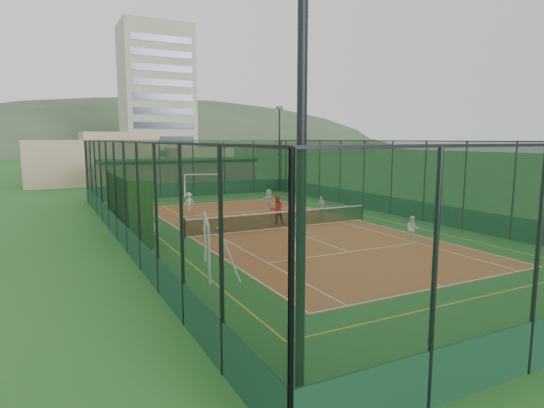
{
  "coord_description": "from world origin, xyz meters",
  "views": [
    {
      "loc": [
        -12.28,
        -22.79,
        5.12
      ],
      "look_at": [
        0.12,
        1.55,
        1.2
      ],
      "focal_mm": 30.0,
      "sensor_mm": 36.0,
      "label": 1
    }
  ],
  "objects": [
    {
      "name": "child_near_right",
      "position": [
        4.16,
        -6.07,
        0.66
      ],
      "size": [
        0.8,
        0.77,
        1.29
      ],
      "primitive_type": "imported",
      "rotation": [
        0.0,
        0.0,
        -0.64
      ],
      "color": "white",
      "rests_on": "court_slab"
    },
    {
      "name": "hedge_left",
      "position": [
        -8.3,
        1.96,
        1.62
      ],
      "size": [
        1.11,
        7.41,
        3.24
      ],
      "primitive_type": "cube",
      "color": "black",
      "rests_on": "ground"
    },
    {
      "name": "apartment_tower",
      "position": [
        12.0,
        82.0,
        15.0
      ],
      "size": [
        15.0,
        12.0,
        30.0
      ],
      "primitive_type": "cube",
      "color": "beige",
      "rests_on": "ground"
    },
    {
      "name": "child_far_left",
      "position": [
        -3.0,
        8.54,
        0.67
      ],
      "size": [
        0.97,
        0.74,
        1.33
      ],
      "primitive_type": "imported",
      "rotation": [
        0.0,
        0.0,
        3.46
      ],
      "color": "white",
      "rests_on": "court_slab"
    },
    {
      "name": "tennis_net",
      "position": [
        0.0,
        0.0,
        0.53
      ],
      "size": [
        11.67,
        0.12,
        1.06
      ],
      "primitive_type": null,
      "color": "black",
      "rests_on": "ground"
    },
    {
      "name": "floodlight_ne",
      "position": [
        8.6,
        16.6,
        4.12
      ],
      "size": [
        0.6,
        0.26,
        8.25
      ],
      "primitive_type": null,
      "color": "black",
      "rests_on": "ground"
    },
    {
      "name": "perimeter_fence",
      "position": [
        0.0,
        0.0,
        2.5
      ],
      "size": [
        18.12,
        34.12,
        5.0
      ],
      "primitive_type": null,
      "color": "black",
      "rests_on": "ground"
    },
    {
      "name": "distant_hills",
      "position": [
        0.0,
        150.0,
        0.0
      ],
      "size": [
        200.0,
        60.0,
        24.0
      ],
      "primitive_type": null,
      "color": "#384C33",
      "rests_on": "ground"
    },
    {
      "name": "tennis_balls",
      "position": [
        0.09,
        1.37,
        0.04
      ],
      "size": [
        4.31,
        0.95,
        0.07
      ],
      "color": "#CCE033",
      "rests_on": "court_slab"
    },
    {
      "name": "futsal_goal_far",
      "position": [
        0.47,
        16.07,
        0.99
      ],
      "size": [
        3.2,
        1.88,
        1.99
      ],
      "primitive_type": null,
      "rotation": [
        0.0,
        0.0,
        -0.35
      ],
      "color": "white",
      "rests_on": "ground"
    },
    {
      "name": "futsal_goal_near",
      "position": [
        -6.76,
        -6.39,
        1.04
      ],
      "size": [
        3.35,
        1.78,
        2.08
      ],
      "primitive_type": null,
      "rotation": [
        0.0,
        0.0,
        1.29
      ],
      "color": "white",
      "rests_on": "ground"
    },
    {
      "name": "coach",
      "position": [
        0.28,
        1.21,
        0.88
      ],
      "size": [
        0.91,
        0.74,
        1.75
      ],
      "primitive_type": "imported",
      "rotation": [
        0.0,
        0.0,
        3.05
      ],
      "color": "red",
      "rests_on": "court_slab"
    },
    {
      "name": "child_near_mid",
      "position": [
        -1.63,
        -4.54,
        0.71
      ],
      "size": [
        0.53,
        0.37,
        1.4
      ],
      "primitive_type": "imported",
      "rotation": [
        0.0,
        0.0,
        -0.07
      ],
      "color": "#4582C4",
      "rests_on": "court_slab"
    },
    {
      "name": "child_far_right",
      "position": [
        3.86,
        1.8,
        0.73
      ],
      "size": [
        0.9,
        0.53,
        1.43
      ],
      "primitive_type": "imported",
      "rotation": [
        0.0,
        0.0,
        3.37
      ],
      "color": "silver",
      "rests_on": "court_slab"
    },
    {
      "name": "white_bench",
      "position": [
        -7.8,
        0.66,
        0.44
      ],
      "size": [
        1.6,
        0.93,
        0.87
      ],
      "primitive_type": null,
      "rotation": [
        0.0,
        0.0,
        -0.35
      ],
      "color": "white",
      "rests_on": "ground"
    },
    {
      "name": "floodlight_sw",
      "position": [
        -8.6,
        -16.6,
        4.12
      ],
      "size": [
        0.6,
        0.26,
        8.25
      ],
      "primitive_type": null,
      "color": "black",
      "rests_on": "ground"
    },
    {
      "name": "clubhouse",
      "position": [
        0.0,
        22.0,
        1.57
      ],
      "size": [
        15.2,
        7.2,
        3.15
      ],
      "primitive_type": null,
      "color": "tan",
      "rests_on": "ground"
    },
    {
      "name": "child_near_left",
      "position": [
        -3.22,
        -6.81,
        0.6
      ],
      "size": [
        0.68,
        0.66,
        1.18
      ],
      "primitive_type": "imported",
      "rotation": [
        0.0,
        0.0,
        0.72
      ],
      "color": "white",
      "rests_on": "court_slab"
    },
    {
      "name": "ground",
      "position": [
        0.0,
        0.0,
        0.0
      ],
      "size": [
        300.0,
        300.0,
        0.0
      ],
      "primitive_type": "plane",
      "color": "#226428",
      "rests_on": "ground"
    },
    {
      "name": "child_far_back",
      "position": [
        2.43,
        6.62,
        0.75
      ],
      "size": [
        1.43,
        1.01,
        1.48
      ],
      "primitive_type": "imported",
      "rotation": [
        0.0,
        0.0,
        3.61
      ],
      "color": "silver",
      "rests_on": "court_slab"
    },
    {
      "name": "court_slab",
      "position": [
        0.0,
        0.0,
        0.01
      ],
      "size": [
        11.17,
        23.97,
        0.01
      ],
      "primitive_type": "cube",
      "color": "#AE5726",
      "rests_on": "ground"
    }
  ]
}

